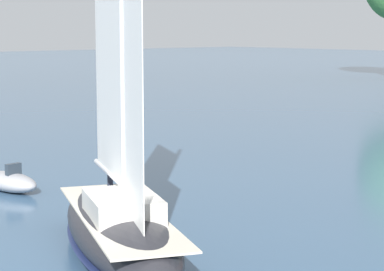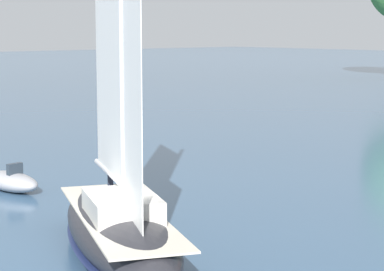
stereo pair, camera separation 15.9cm
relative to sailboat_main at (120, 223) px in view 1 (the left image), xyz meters
The scene contains 3 objects.
ground_plane 1.12m from the sailboat_main, 158.70° to the left, with size 400.00×400.00×0.00m, color #385675.
sailboat_main is the anchor object (origin of this frame).
motor_tender 11.39m from the sailboat_main, 169.48° to the left, with size 3.71×1.83×1.37m.
Camera 1 is at (18.43, -13.23, 7.09)m, focal length 70.00 mm.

